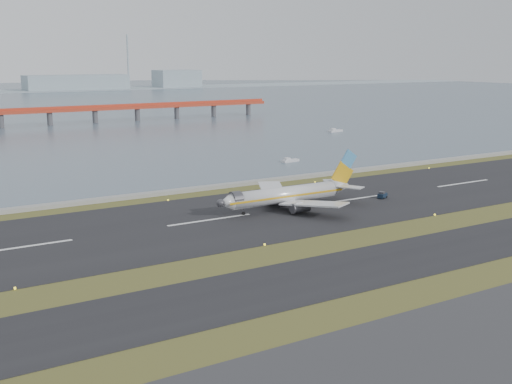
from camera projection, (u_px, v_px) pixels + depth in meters
ground at (287, 256)px, 114.40m from camera, size 1000.00×1000.00×0.00m
taxiway_strip at (328, 275)px, 104.35m from camera, size 1000.00×18.00×0.10m
runway_strip at (210, 220)px, 139.47m from camera, size 1000.00×45.00×0.10m
seawall at (156, 194)px, 164.46m from camera, size 1000.00×2.50×1.00m
red_pier at (49, 111)px, 332.10m from camera, size 260.00×5.00×10.20m
airliner at (290, 194)px, 149.46m from camera, size 38.52×32.89×12.80m
pushback_tug at (382, 195)px, 160.80m from camera, size 3.19×2.57×1.79m
workboat_near at (290, 160)px, 217.19m from camera, size 6.88×2.96×1.62m
workboat_far at (335, 131)px, 304.43m from camera, size 8.25×3.79×1.93m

